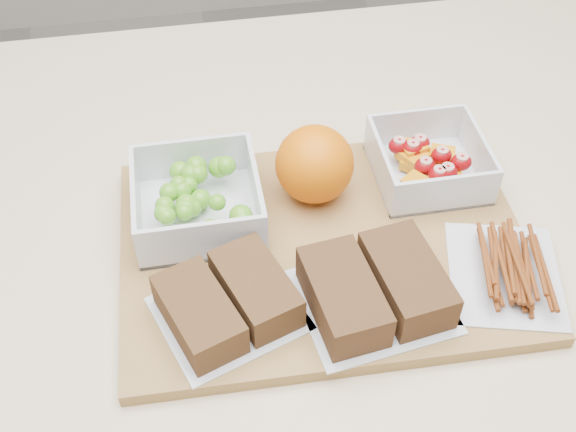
% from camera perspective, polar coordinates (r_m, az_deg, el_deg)
% --- Properties ---
extents(cutting_board, '(0.43, 0.31, 0.02)m').
position_cam_1_polar(cutting_board, '(0.76, 2.86, -2.56)').
color(cutting_board, '#9F7842').
rests_on(cutting_board, counter).
extents(grape_container, '(0.13, 0.13, 0.06)m').
position_cam_1_polar(grape_container, '(0.77, -7.12, 1.30)').
color(grape_container, silver).
rests_on(grape_container, cutting_board).
extents(fruit_container, '(0.12, 0.12, 0.05)m').
position_cam_1_polar(fruit_container, '(0.82, 11.03, 4.12)').
color(fruit_container, silver).
rests_on(fruit_container, cutting_board).
extents(orange, '(0.09, 0.09, 0.09)m').
position_cam_1_polar(orange, '(0.77, 2.11, 4.11)').
color(orange, orange).
rests_on(orange, cutting_board).
extents(sandwich_bag_left, '(0.16, 0.15, 0.04)m').
position_cam_1_polar(sandwich_bag_left, '(0.68, -4.77, -6.78)').
color(sandwich_bag_left, silver).
rests_on(sandwich_bag_left, cutting_board).
extents(sandwich_bag_center, '(0.16, 0.14, 0.04)m').
position_cam_1_polar(sandwich_bag_center, '(0.69, 6.88, -5.72)').
color(sandwich_bag_center, silver).
rests_on(sandwich_bag_center, cutting_board).
extents(pretzel_bag, '(0.14, 0.15, 0.03)m').
position_cam_1_polar(pretzel_bag, '(0.74, 16.93, -3.81)').
color(pretzel_bag, silver).
rests_on(pretzel_bag, cutting_board).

